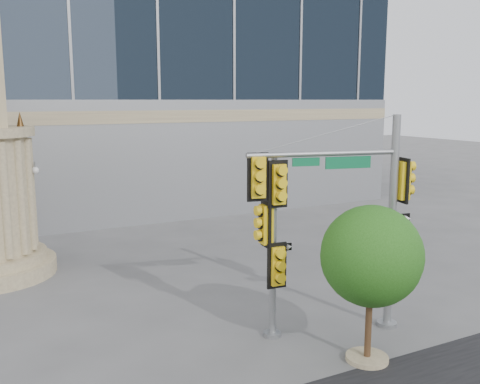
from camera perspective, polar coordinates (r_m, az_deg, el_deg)
name	(u,v)px	position (r m, az deg, el deg)	size (l,w,h in m)	color
ground	(272,343)	(13.90, 3.45, -15.75)	(120.00, 120.00, 0.00)	#545456
main_signal_pole	(357,200)	(13.84, 12.41, -0.85)	(4.31, 1.29, 5.63)	slate
secondary_signal_pole	(273,234)	(13.22, 3.58, -4.52)	(0.80, 0.63, 4.64)	slate
street_tree	(372,260)	(12.54, 13.92, -7.03)	(2.36, 2.31, 3.68)	gray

